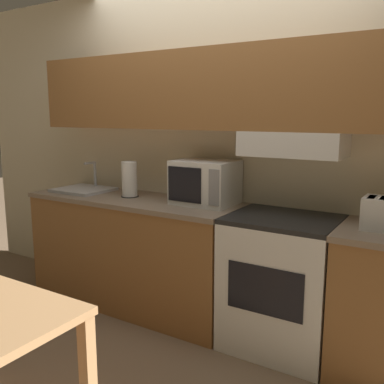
{
  "coord_description": "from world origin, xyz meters",
  "views": [
    {
      "loc": [
        1.48,
        -2.85,
        1.54
      ],
      "look_at": [
        0.05,
        -0.54,
        1.04
      ],
      "focal_mm": 40.0,
      "sensor_mm": 36.0,
      "label": 1
    }
  ],
  "objects_px": {
    "sink_basin": "(84,189)",
    "paper_towel_roll": "(130,179)",
    "microwave": "(205,182)",
    "stove_range": "(281,283)"
  },
  "relations": [
    {
      "from": "microwave",
      "to": "sink_basin",
      "type": "relative_size",
      "value": 0.98
    },
    {
      "from": "stove_range",
      "to": "sink_basin",
      "type": "height_order",
      "value": "sink_basin"
    },
    {
      "from": "microwave",
      "to": "paper_towel_roll",
      "type": "distance_m",
      "value": 0.65
    },
    {
      "from": "stove_range",
      "to": "sink_basin",
      "type": "relative_size",
      "value": 2.01
    },
    {
      "from": "stove_range",
      "to": "microwave",
      "type": "xyz_separation_m",
      "value": [
        -0.63,
        0.1,
        0.6
      ]
    },
    {
      "from": "sink_basin",
      "to": "paper_towel_roll",
      "type": "relative_size",
      "value": 1.59
    },
    {
      "from": "sink_basin",
      "to": "paper_towel_roll",
      "type": "xyz_separation_m",
      "value": [
        0.5,
        0.01,
        0.12
      ]
    },
    {
      "from": "paper_towel_roll",
      "to": "stove_range",
      "type": "bearing_deg",
      "value": -0.67
    },
    {
      "from": "microwave",
      "to": "paper_towel_roll",
      "type": "xyz_separation_m",
      "value": [
        -0.64,
        -0.08,
        -0.02
      ]
    },
    {
      "from": "paper_towel_roll",
      "to": "microwave",
      "type": "bearing_deg",
      "value": 7.19
    }
  ]
}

